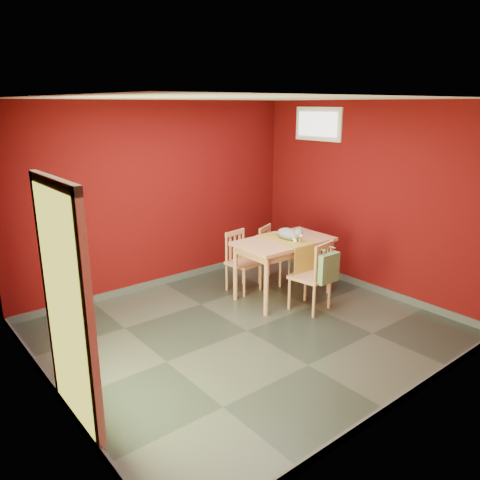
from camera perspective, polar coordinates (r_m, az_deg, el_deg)
ground at (r=5.77m, az=0.90°, el=-11.01°), size 4.50×4.50×0.00m
room_shell at (r=5.75m, az=0.91°, el=-10.56°), size 4.50×4.50×4.50m
doorway at (r=3.99m, az=-20.55°, el=-7.25°), size 0.06×1.01×2.13m
window at (r=7.41m, az=9.50°, el=13.78°), size 0.05×0.90×0.50m
outlet_plate at (r=8.03m, az=0.56°, el=-0.70°), size 0.08×0.02×0.12m
dining_table at (r=6.51m, az=5.39°, el=-0.85°), size 1.36×0.81×0.84m
table_runner at (r=6.41m, az=6.22°, el=-0.76°), size 0.40×0.80×0.40m
chair_far_left at (r=6.82m, az=0.19°, el=-2.51°), size 0.46×0.46×0.88m
chair_far_right at (r=7.16m, az=3.97°, el=-1.68°), size 0.53×0.53×0.86m
chair_near at (r=6.21m, az=8.91°, el=-4.25°), size 0.52×0.52×0.96m
tote_bag at (r=6.04m, az=10.70°, el=-3.36°), size 0.32×0.19×0.45m
cat at (r=6.48m, az=5.93°, el=1.01°), size 0.29×0.47×0.22m
picture_frame at (r=7.90m, az=7.52°, el=-1.85°), size 0.14×0.42×0.42m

